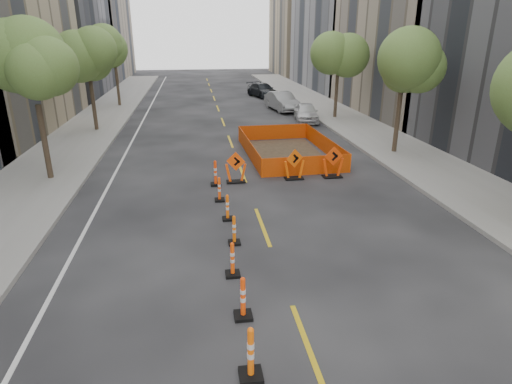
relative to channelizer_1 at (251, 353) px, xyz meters
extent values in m
plane|color=black|center=(1.28, 2.56, -0.56)|extent=(140.00, 140.00, 0.00)
cube|color=gray|center=(-7.72, 14.56, -0.49)|extent=(4.00, 90.00, 0.15)
cube|color=gray|center=(10.28, 14.56, -0.49)|extent=(4.00, 90.00, 0.15)
cube|color=#4C4C51|center=(-15.72, 41.76, 6.44)|extent=(12.00, 16.00, 14.00)
cube|color=gray|center=(-15.72, 58.16, 9.44)|extent=(12.00, 20.00, 20.00)
cube|color=gray|center=(18.28, 26.36, 6.44)|extent=(12.00, 16.00, 14.00)
cube|color=tan|center=(18.28, 61.16, 7.44)|extent=(12.00, 14.00, 16.00)
cylinder|color=#382B1E|center=(-7.12, 12.56, 1.01)|extent=(0.24, 0.24, 3.15)
sphere|color=olive|center=(-7.12, 12.56, 3.99)|extent=(2.80, 2.80, 2.80)
cylinder|color=#382B1E|center=(-7.12, 22.56, 1.01)|extent=(0.24, 0.24, 3.15)
sphere|color=olive|center=(-7.12, 22.56, 3.99)|extent=(2.80, 2.80, 2.80)
cylinder|color=#382B1E|center=(-7.12, 32.56, 1.01)|extent=(0.24, 0.24, 3.15)
sphere|color=olive|center=(-7.12, 32.56, 3.99)|extent=(2.80, 2.80, 2.80)
cylinder|color=#382B1E|center=(9.68, 14.56, 1.01)|extent=(0.24, 0.24, 3.15)
sphere|color=olive|center=(9.68, 14.56, 3.99)|extent=(2.80, 2.80, 2.80)
cylinder|color=#382B1E|center=(9.68, 24.56, 1.01)|extent=(0.24, 0.24, 3.15)
sphere|color=olive|center=(9.68, 24.56, 3.99)|extent=(2.80, 2.80, 2.80)
imported|color=silver|center=(7.26, 23.87, 0.10)|extent=(2.10, 4.06, 1.32)
imported|color=gray|center=(6.47, 28.69, 0.19)|extent=(2.36, 4.77, 1.50)
imported|color=black|center=(6.17, 36.77, 0.11)|extent=(3.12, 4.97, 1.34)
camera|label=1|loc=(-0.82, -6.26, 5.51)|focal=30.00mm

